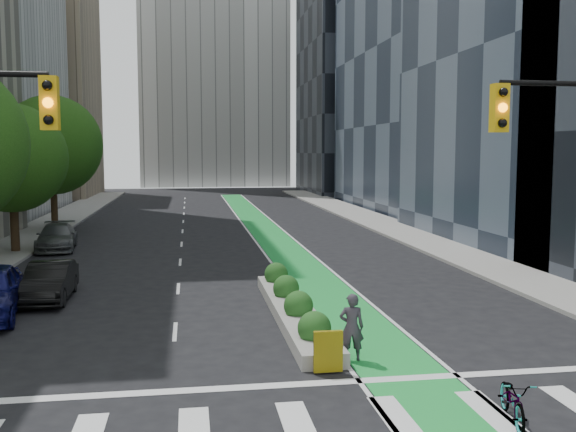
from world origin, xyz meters
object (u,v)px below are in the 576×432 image
object	(u,v)px
median_planter	(293,306)
parked_car_left_far	(57,237)
bicycle	(513,399)
parked_car_left_mid	(49,282)
cyclist	(352,327)

from	to	relation	value
median_planter	parked_car_left_far	xyz separation A→B (m)	(-10.32, 15.95, 0.32)
bicycle	parked_car_left_mid	size ratio (longest dim) A/B	0.42
bicycle	parked_car_left_mid	world-z (taller)	parked_car_left_mid
bicycle	parked_car_left_mid	bearing A→B (deg)	146.41
cyclist	parked_car_left_mid	size ratio (longest dim) A/B	0.42
median_planter	bicycle	xyz separation A→B (m)	(3.00, -8.48, 0.09)
parked_car_left_mid	parked_car_left_far	distance (m)	12.41
median_planter	parked_car_left_mid	xyz separation A→B (m)	(-8.20, 3.72, 0.31)
bicycle	parked_car_left_mid	xyz separation A→B (m)	(-11.20, 12.20, 0.22)
bicycle	cyclist	size ratio (longest dim) A/B	1.01
bicycle	parked_car_left_mid	distance (m)	16.56
bicycle	parked_car_left_far	bearing A→B (deg)	132.46
bicycle	cyclist	bearing A→B (deg)	131.96
cyclist	median_planter	bearing A→B (deg)	-71.17
bicycle	cyclist	distance (m)	4.69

